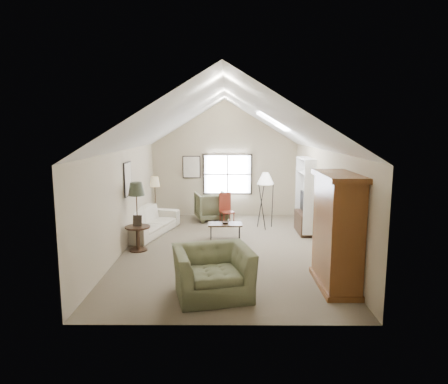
{
  "coord_description": "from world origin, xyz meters",
  "views": [
    {
      "loc": [
        0.06,
        -9.82,
        3.05
      ],
      "look_at": [
        0.0,
        0.4,
        1.4
      ],
      "focal_mm": 32.0,
      "sensor_mm": 36.0,
      "label": 1
    }
  ],
  "objects_px": {
    "armoire": "(337,231)",
    "armchair_far": "(212,206)",
    "coffee_table": "(225,232)",
    "side_chair": "(227,209)",
    "sofa": "(148,222)",
    "side_table": "(138,238)",
    "armchair_near": "(213,272)"
  },
  "relations": [
    {
      "from": "armchair_far",
      "to": "coffee_table",
      "type": "distance_m",
      "value": 2.48
    },
    {
      "from": "sofa",
      "to": "side_table",
      "type": "xyz_separation_m",
      "value": [
        0.05,
        -1.6,
        -0.05
      ]
    },
    {
      "from": "sofa",
      "to": "side_chair",
      "type": "xyz_separation_m",
      "value": [
        2.28,
        1.08,
        0.14
      ]
    },
    {
      "from": "armchair_near",
      "to": "side_chair",
      "type": "xyz_separation_m",
      "value": [
        0.26,
        5.39,
        0.06
      ]
    },
    {
      "from": "armoire",
      "to": "coffee_table",
      "type": "height_order",
      "value": "armoire"
    },
    {
      "from": "armchair_near",
      "to": "coffee_table",
      "type": "height_order",
      "value": "armchair_near"
    },
    {
      "from": "sofa",
      "to": "side_chair",
      "type": "height_order",
      "value": "side_chair"
    },
    {
      "from": "armoire",
      "to": "armchair_far",
      "type": "relative_size",
      "value": 2.15
    },
    {
      "from": "sofa",
      "to": "armchair_far",
      "type": "xyz_separation_m",
      "value": [
        1.77,
        1.76,
        0.1
      ]
    },
    {
      "from": "side_chair",
      "to": "side_table",
      "type": "bearing_deg",
      "value": -151.12
    },
    {
      "from": "side_chair",
      "to": "armchair_near",
      "type": "bearing_deg",
      "value": -114.16
    },
    {
      "from": "sofa",
      "to": "armchair_near",
      "type": "xyz_separation_m",
      "value": [
        2.02,
        -4.31,
        0.08
      ]
    },
    {
      "from": "sofa",
      "to": "armchair_near",
      "type": "bearing_deg",
      "value": -139.73
    },
    {
      "from": "sofa",
      "to": "armchair_far",
      "type": "height_order",
      "value": "armchair_far"
    },
    {
      "from": "armchair_far",
      "to": "side_chair",
      "type": "distance_m",
      "value": 0.85
    },
    {
      "from": "side_table",
      "to": "sofa",
      "type": "bearing_deg",
      "value": 91.71
    },
    {
      "from": "armoire",
      "to": "armchair_far",
      "type": "bearing_deg",
      "value": 115.0
    },
    {
      "from": "armchair_far",
      "to": "side_table",
      "type": "xyz_separation_m",
      "value": [
        -1.72,
        -3.36,
        -0.15
      ]
    },
    {
      "from": "armchair_near",
      "to": "coffee_table",
      "type": "distance_m",
      "value": 3.66
    },
    {
      "from": "armchair_near",
      "to": "side_table",
      "type": "height_order",
      "value": "armchair_near"
    },
    {
      "from": "armchair_far",
      "to": "side_table",
      "type": "relative_size",
      "value": 1.64
    },
    {
      "from": "armchair_near",
      "to": "side_table",
      "type": "bearing_deg",
      "value": 112.52
    },
    {
      "from": "armchair_far",
      "to": "coffee_table",
      "type": "xyz_separation_m",
      "value": [
        0.46,
        -2.42,
        -0.23
      ]
    },
    {
      "from": "coffee_table",
      "to": "side_chair",
      "type": "bearing_deg",
      "value": 88.39
    },
    {
      "from": "armchair_near",
      "to": "armchair_far",
      "type": "bearing_deg",
      "value": 78.87
    },
    {
      "from": "armchair_far",
      "to": "side_chair",
      "type": "bearing_deg",
      "value": 111.97
    },
    {
      "from": "armchair_near",
      "to": "side_chair",
      "type": "relative_size",
      "value": 1.35
    },
    {
      "from": "side_table",
      "to": "side_chair",
      "type": "relative_size",
      "value": 0.61
    },
    {
      "from": "sofa",
      "to": "armchair_far",
      "type": "distance_m",
      "value": 2.5
    },
    {
      "from": "armoire",
      "to": "armchair_far",
      "type": "xyz_separation_m",
      "value": [
        -2.61,
        5.6,
        -0.63
      ]
    },
    {
      "from": "side_chair",
      "to": "armchair_far",
      "type": "bearing_deg",
      "value": 105.75
    },
    {
      "from": "armoire",
      "to": "side_chair",
      "type": "height_order",
      "value": "armoire"
    }
  ]
}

